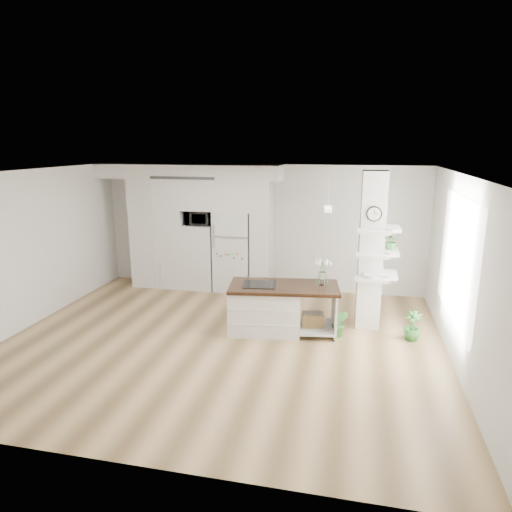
% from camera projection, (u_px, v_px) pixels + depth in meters
% --- Properties ---
extents(floor, '(7.00, 6.00, 0.01)m').
position_uv_depth(floor, '(222.00, 342.00, 7.40)').
color(floor, tan).
rests_on(floor, ground).
extents(room, '(7.04, 6.04, 2.72)m').
position_uv_depth(room, '(220.00, 229.00, 6.95)').
color(room, white).
rests_on(room, ground).
extents(cabinet_wall, '(4.00, 0.71, 2.70)m').
position_uv_depth(cabinet_wall, '(192.00, 220.00, 9.87)').
color(cabinet_wall, silver).
rests_on(cabinet_wall, floor).
extents(refrigerator, '(0.78, 0.69, 1.75)m').
position_uv_depth(refrigerator, '(234.00, 251.00, 9.84)').
color(refrigerator, white).
rests_on(refrigerator, floor).
extents(column, '(0.69, 0.90, 2.70)m').
position_uv_depth(column, '(376.00, 252.00, 7.64)').
color(column, silver).
rests_on(column, floor).
extents(window, '(0.00, 2.40, 2.40)m').
position_uv_depth(window, '(457.00, 259.00, 6.59)').
color(window, white).
rests_on(window, room).
extents(pendant_light, '(0.12, 0.12, 0.10)m').
position_uv_depth(pendant_light, '(334.00, 214.00, 6.67)').
color(pendant_light, white).
rests_on(pendant_light, room).
extents(kitchen_island, '(1.92, 1.10, 1.39)m').
position_uv_depth(kitchen_island, '(272.00, 307.00, 7.73)').
color(kitchen_island, silver).
rests_on(kitchen_island, floor).
extents(bookshelf, '(0.56, 0.36, 0.62)m').
position_uv_depth(bookshelf, '(157.00, 275.00, 10.17)').
color(bookshelf, silver).
rests_on(bookshelf, floor).
extents(floor_plant_a, '(0.28, 0.23, 0.48)m').
position_uv_depth(floor_plant_a, '(340.00, 323.00, 7.53)').
color(floor_plant_a, '#367D32').
rests_on(floor_plant_a, floor).
extents(floor_plant_b, '(0.32, 0.32, 0.48)m').
position_uv_depth(floor_plant_b, '(412.00, 326.00, 7.42)').
color(floor_plant_b, '#367D32').
rests_on(floor_plant_b, floor).
extents(microwave, '(0.54, 0.37, 0.30)m').
position_uv_depth(microwave, '(199.00, 218.00, 9.77)').
color(microwave, '#2D2D2D').
rests_on(microwave, cabinet_wall).
extents(shelf_plant, '(0.27, 0.23, 0.30)m').
position_uv_depth(shelf_plant, '(392.00, 241.00, 7.71)').
color(shelf_plant, '#367D32').
rests_on(shelf_plant, column).
extents(decor_bowl, '(0.22, 0.22, 0.05)m').
position_uv_depth(decor_bowl, '(370.00, 276.00, 7.52)').
color(decor_bowl, white).
rests_on(decor_bowl, column).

